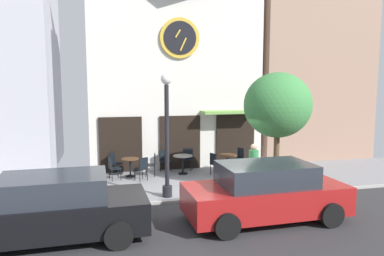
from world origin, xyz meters
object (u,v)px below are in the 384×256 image
object	(u,v)px
cafe_chair_near_lamp	(142,167)
cafe_chair_curbside	(215,162)
street_lamp	(167,135)
cafe_chair_facing_wall	(114,161)
street_tree	(278,106)
parked_car_red	(265,192)
cafe_table_near_curb	(183,160)
cafe_chair_left_end	(188,157)
cafe_chair_facing_street	(239,157)
pedestrian_green	(254,167)
parked_car_black	(54,208)
cafe_chair_right_end	(152,163)
cafe_table_near_door	(228,159)
cafe_chair_corner	(113,166)
cafe_chair_by_entrance	(165,159)
cafe_table_center	(130,164)

from	to	relation	value
cafe_chair_near_lamp	cafe_chair_curbside	bearing A→B (deg)	3.11
street_lamp	cafe_chair_facing_wall	bearing A→B (deg)	114.82
street_tree	parked_car_red	xyz separation A→B (m)	(-1.59, -2.59, -2.16)
cafe_chair_curbside	street_lamp	bearing A→B (deg)	-134.91
cafe_table_near_curb	cafe_chair_left_end	distance (m)	0.80
cafe_chair_near_lamp	cafe_chair_facing_street	bearing A→B (deg)	13.10
pedestrian_green	parked_car_black	size ratio (longest dim) A/B	0.38
cafe_chair_right_end	cafe_chair_left_end	distance (m)	1.79
pedestrian_green	cafe_chair_facing_wall	bearing A→B (deg)	140.88
street_lamp	cafe_table_near_door	distance (m)	4.32
street_tree	parked_car_black	world-z (taller)	street_tree
parked_car_red	street_tree	bearing A→B (deg)	58.44
cafe_chair_facing_wall	cafe_chair_corner	bearing A→B (deg)	-94.65
cafe_chair_left_end	cafe_chair_facing_wall	bearing A→B (deg)	-177.90
cafe_table_near_curb	cafe_chair_right_end	bearing A→B (deg)	-177.47
street_lamp	cafe_chair_left_end	size ratio (longest dim) A/B	4.43
cafe_chair_facing_wall	cafe_chair_by_entrance	bearing A→B (deg)	-0.03
cafe_table_near_door	pedestrian_green	bearing A→B (deg)	-91.98
cafe_chair_left_end	cafe_chair_near_lamp	bearing A→B (deg)	-146.48
cafe_chair_curbside	cafe_chair_left_end	xyz separation A→B (m)	(-0.83, 1.22, 0.00)
cafe_chair_corner	parked_car_red	xyz separation A→B (m)	(3.88, -5.17, 0.23)
cafe_chair_by_entrance	pedestrian_green	xyz separation A→B (m)	(2.43, -3.65, 0.33)
cafe_table_center	cafe_chair_facing_street	bearing A→B (deg)	2.84
cafe_chair_facing_wall	cafe_chair_facing_street	bearing A→B (deg)	-3.02
cafe_chair_facing_street	cafe_chair_near_lamp	xyz separation A→B (m)	(-4.26, -0.99, 0.00)
cafe_chair_right_end	cafe_chair_near_lamp	distance (m)	0.77
cafe_chair_facing_wall	cafe_chair_right_end	bearing A→B (deg)	-23.89
parked_car_red	cafe_chair_curbside	bearing A→B (deg)	88.73
cafe_chair_right_end	pedestrian_green	bearing A→B (deg)	-44.79
cafe_table_near_door	cafe_chair_facing_street	xyz separation A→B (m)	(0.67, 0.44, -0.01)
cafe_chair_right_end	pedestrian_green	distance (m)	4.28
cafe_table_near_door	cafe_chair_facing_wall	distance (m)	4.65
cafe_chair_by_entrance	cafe_chair_facing_wall	xyz separation A→B (m)	(-2.07, 0.00, 0.00)
cafe_chair_right_end	cafe_chair_facing_wall	xyz separation A→B (m)	(-1.47, 0.65, 0.00)
cafe_table_near_curb	cafe_table_near_door	size ratio (longest dim) A/B	1.01
cafe_chair_corner	cafe_table_center	bearing A→B (deg)	30.12
cafe_table_center	pedestrian_green	size ratio (longest dim) A/B	0.43
parked_car_red	cafe_chair_facing_street	bearing A→B (deg)	75.91
cafe_chair_left_end	cafe_chair_facing_street	size ratio (longest dim) A/B	1.00
cafe_chair_left_end	pedestrian_green	distance (m)	4.04
cafe_table_near_door	pedestrian_green	distance (m)	2.96
cafe_table_center	cafe_chair_curbside	bearing A→B (deg)	-10.32
street_tree	cafe_chair_right_end	xyz separation A→B (m)	(-3.93, 2.84, -2.39)
cafe_chair_corner	cafe_chair_facing_street	world-z (taller)	same
street_lamp	street_tree	distance (m)	3.91
cafe_chair_by_entrance	parked_car_red	distance (m)	6.33
cafe_chair_left_end	cafe_chair_facing_wall	world-z (taller)	same
cafe_chair_near_lamp	cafe_chair_facing_wall	distance (m)	1.62
cafe_chair_right_end	cafe_chair_curbside	xyz separation A→B (m)	(2.45, -0.46, 0.00)
street_tree	cafe_chair_right_end	world-z (taller)	street_tree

